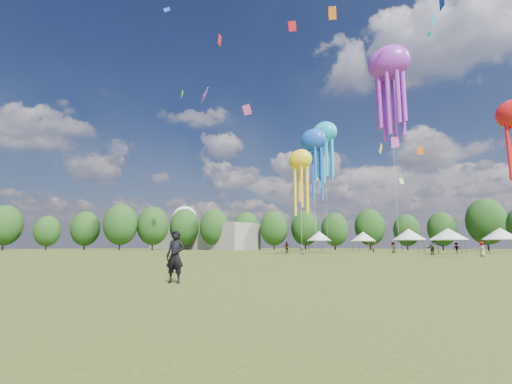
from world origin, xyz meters
The scene contains 10 objects.
ground centered at (0.00, 0.00, 0.00)m, with size 300.00×300.00×0.00m, color #384416.
observer_main centered at (6.75, -2.27, 0.86)m, with size 0.63×0.41×1.72m, color black.
spectator_near centered at (-9.82, 32.82, 0.81)m, with size 0.79×0.62×1.63m, color gray.
spectators_far centered at (2.13, 45.43, 0.88)m, with size 34.69×17.05×1.89m.
festival_tents centered at (-2.06, 55.10, 3.08)m, with size 34.88×11.82×4.15m.
show_kites centered at (-4.24, 38.16, 18.04)m, with size 34.06×22.96×26.44m.
small_kites centered at (-0.14, 43.24, 31.27)m, with size 80.30×57.65×45.15m.
treeline centered at (-3.87, 62.51, 6.54)m, with size 201.57×95.24×13.43m.
hangar centered at (-72.00, 72.00, 4.00)m, with size 40.00×12.00×8.00m, color gray.
radome centered at (-88.00, 78.00, 9.99)m, with size 9.00×9.00×16.00m.
Camera 1 is at (16.30, -9.97, 1.20)m, focal length 25.21 mm.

